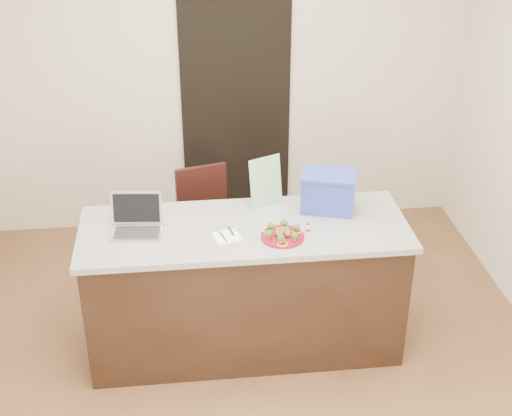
{
  "coord_description": "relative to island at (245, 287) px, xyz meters",
  "views": [
    {
      "loc": [
        -0.36,
        -3.58,
        3.15
      ],
      "look_at": [
        0.07,
        0.2,
        1.08
      ],
      "focal_mm": 50.0,
      "sensor_mm": 36.0,
      "label": 1
    }
  ],
  "objects": [
    {
      "name": "plate",
      "position": [
        0.22,
        -0.16,
        0.47
      ],
      "size": [
        0.27,
        0.27,
        0.02
      ],
      "rotation": [
        0.0,
        0.0,
        0.32
      ],
      "color": "maroon",
      "rests_on": "island"
    },
    {
      "name": "blue_box",
      "position": [
        0.56,
        0.18,
        0.59
      ],
      "size": [
        0.41,
        0.35,
        0.25
      ],
      "rotation": [
        0.0,
        0.0,
        -0.29
      ],
      "color": "#2A3798",
      "rests_on": "island"
    },
    {
      "name": "island",
      "position": [
        0.0,
        0.0,
        0.0
      ],
      "size": [
        2.06,
        0.76,
        0.92
      ],
      "color": "black",
      "rests_on": "ground"
    },
    {
      "name": "laptop",
      "position": [
        -0.66,
        0.05,
        0.52
      ],
      "size": [
        0.34,
        0.28,
        0.22
      ],
      "rotation": [
        0.0,
        0.0,
        -0.1
      ],
      "color": "silver",
      "rests_on": "island"
    },
    {
      "name": "knife",
      "position": [
        -0.09,
        -0.13,
        0.47
      ],
      "size": [
        0.04,
        0.2,
        0.01
      ],
      "rotation": [
        0.0,
        0.0,
        0.19
      ],
      "color": "white",
      "rests_on": "napkin"
    },
    {
      "name": "yogurt_bottle",
      "position": [
        0.38,
        -0.11,
        0.48
      ],
      "size": [
        0.03,
        0.03,
        0.06
      ],
      "rotation": [
        0.0,
        0.0,
        -0.42
      ],
      "color": "silver",
      "rests_on": "island"
    },
    {
      "name": "ground",
      "position": [
        0.0,
        -0.25,
        -0.46
      ],
      "size": [
        4.0,
        4.0,
        0.0
      ],
      "primitive_type": "plane",
      "color": "brown",
      "rests_on": "ground"
    },
    {
      "name": "napkin",
      "position": [
        -0.12,
        -0.11,
        0.46
      ],
      "size": [
        0.19,
        0.19,
        0.01
      ],
      "primitive_type": "cube",
      "rotation": [
        0.0,
        0.0,
        0.24
      ],
      "color": "white",
      "rests_on": "island"
    },
    {
      "name": "room_shell",
      "position": [
        0.0,
        -0.25,
        1.16
      ],
      "size": [
        4.0,
        4.0,
        4.0
      ],
      "color": "white",
      "rests_on": "ground"
    },
    {
      "name": "broccoli",
      "position": [
        0.22,
        -0.16,
        0.51
      ],
      "size": [
        0.22,
        0.22,
        0.04
      ],
      "color": "#244913",
      "rests_on": "plate"
    },
    {
      "name": "leaflet",
      "position": [
        0.17,
        0.29,
        0.62
      ],
      "size": [
        0.23,
        0.14,
        0.33
      ],
      "primitive_type": "cube",
      "rotation": [
        -0.14,
        0.0,
        0.42
      ],
      "color": "silver",
      "rests_on": "island"
    },
    {
      "name": "meatballs",
      "position": [
        0.22,
        -0.16,
        0.49
      ],
      "size": [
        0.11,
        0.1,
        0.04
      ],
      "color": "brown",
      "rests_on": "plate"
    },
    {
      "name": "doorway",
      "position": [
        0.1,
        1.73,
        0.54
      ],
      "size": [
        0.9,
        0.02,
        2.0
      ],
      "primitive_type": "cube",
      "color": "black",
      "rests_on": "ground"
    },
    {
      "name": "fork",
      "position": [
        -0.14,
        -0.11,
        0.47
      ],
      "size": [
        0.04,
        0.14,
        0.0
      ],
      "rotation": [
        0.0,
        0.0,
        0.26
      ],
      "color": "#ACACB0",
      "rests_on": "napkin"
    },
    {
      "name": "chair",
      "position": [
        -0.23,
        0.89,
        0.04
      ],
      "size": [
        0.47,
        0.48,
        0.89
      ],
      "rotation": [
        0.0,
        0.0,
        0.23
      ],
      "color": "black",
      "rests_on": "ground"
    },
    {
      "name": "pepper_rings",
      "position": [
        0.22,
        -0.16,
        0.48
      ],
      "size": [
        0.24,
        0.23,
        0.01
      ],
      "color": "yellow",
      "rests_on": "plate"
    }
  ]
}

